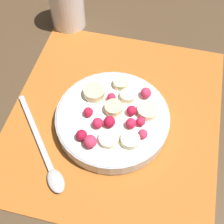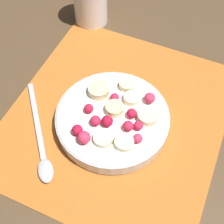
# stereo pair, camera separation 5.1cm
# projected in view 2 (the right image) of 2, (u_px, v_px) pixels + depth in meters

# --- Properties ---
(ground_plane) EXTENTS (3.00, 3.00, 0.00)m
(ground_plane) POSITION_uv_depth(u_px,v_px,m) (116.00, 118.00, 0.55)
(ground_plane) COLOR #4C3823
(placemat) EXTENTS (0.40, 0.36, 0.01)m
(placemat) POSITION_uv_depth(u_px,v_px,m) (116.00, 117.00, 0.55)
(placemat) COLOR #B26023
(placemat) RESTS_ON ground_plane
(fruit_bowl) EXTENTS (0.19, 0.19, 0.05)m
(fruit_bowl) POSITION_uv_depth(u_px,v_px,m) (112.00, 118.00, 0.53)
(fruit_bowl) COLOR silver
(fruit_bowl) RESTS_ON placemat
(spoon) EXTENTS (0.17, 0.14, 0.01)m
(spoon) POSITION_uv_depth(u_px,v_px,m) (42.00, 148.00, 0.51)
(spoon) COLOR #B2B2B7
(spoon) RESTS_ON placemat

